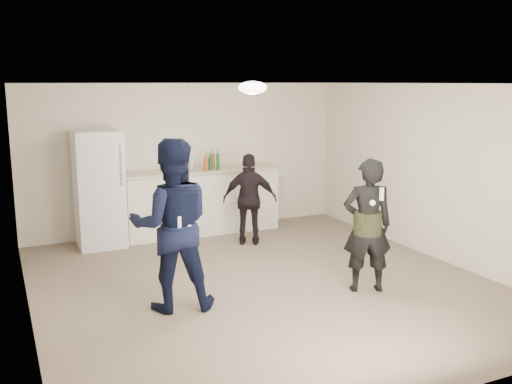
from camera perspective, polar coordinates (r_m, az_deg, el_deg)
name	(u,v)px	position (r m, az deg, el deg)	size (l,w,h in m)	color
floor	(263,283)	(7.34, 0.66, -9.12)	(6.00, 6.00, 0.00)	#6B5B4C
ceiling	(263,84)	(6.89, 0.71, 10.79)	(6.00, 6.00, 0.00)	silver
wall_back	(187,158)	(9.77, -6.91, 3.42)	(6.00, 6.00, 0.00)	beige
wall_front	(432,252)	(4.56, 17.18, -5.74)	(6.00, 6.00, 0.00)	beige
wall_left	(22,207)	(6.36, -22.32, -1.41)	(6.00, 6.00, 0.00)	beige
wall_right	(436,172)	(8.54, 17.59, 1.90)	(6.00, 6.00, 0.00)	beige
counter	(202,202)	(9.63, -5.42, -1.04)	(2.60, 0.56, 1.05)	silver
counter_top	(201,170)	(9.53, -5.48, 2.17)	(2.68, 0.64, 0.04)	#B8A58F
fridge	(99,189)	(9.08, -15.43, 0.29)	(0.70, 0.70, 1.80)	silver
fridge_handle	(121,165)	(8.71, -13.34, 2.61)	(0.02, 0.02, 0.60)	silver
ceiling_dome	(253,88)	(7.16, -0.34, 10.40)	(0.36, 0.36, 0.16)	white
shaker	(173,166)	(9.32, -8.32, 2.56)	(0.08, 0.08, 0.17)	#B7B8BC
man	(172,225)	(6.38, -8.42, -3.30)	(0.94, 0.73, 1.93)	#0E163B
woman	(367,226)	(7.01, 11.07, -3.31)	(0.60, 0.39, 1.64)	black
camo_shorts	(367,223)	(7.00, 11.08, -3.06)	(0.34, 0.34, 0.28)	#2C3417
spectator	(250,199)	(8.88, -0.62, -0.75)	(0.84, 0.35, 1.43)	black
remote_man	(179,223)	(6.09, -7.69, -3.11)	(0.04, 0.04, 0.15)	silver
nunchuk_man	(189,228)	(6.17, -6.69, -3.57)	(0.07, 0.07, 0.07)	white
remote_woman	(382,194)	(6.72, 12.45, -0.20)	(0.04, 0.04, 0.15)	silver
nunchuk_woman	(373,203)	(6.70, 11.58, -1.07)	(0.07, 0.07, 0.07)	white
bottle_cluster	(209,163)	(9.48, -4.77, 2.93)	(0.40, 0.41, 0.27)	#175129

